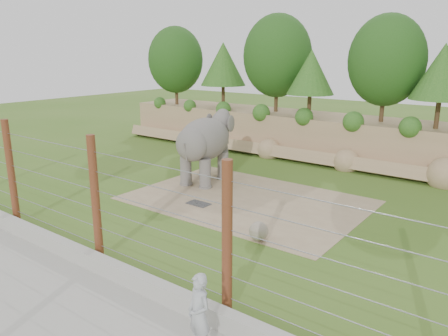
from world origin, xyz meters
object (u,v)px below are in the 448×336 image
Objects in this scene: elephant at (205,149)px; zookeeper at (199,314)px; barrier_fence at (95,199)px; stone_ball at (259,231)px.

elephant is 2.26× the size of zookeeper.
stone_ball is at bearing 52.36° from barrier_fence.
barrier_fence reaches higher than stone_ball.
zookeeper is (8.08, -10.00, -0.75)m from elephant.
barrier_fence is 10.99× the size of zookeeper.
elephant is 0.21× the size of barrier_fence.
stone_ball is 0.37× the size of zookeeper.
barrier_fence is at bearing -81.15° from elephant.
stone_ball is (5.99, -4.35, -1.33)m from elephant.
zookeeper is (5.34, -1.46, -1.07)m from barrier_fence.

